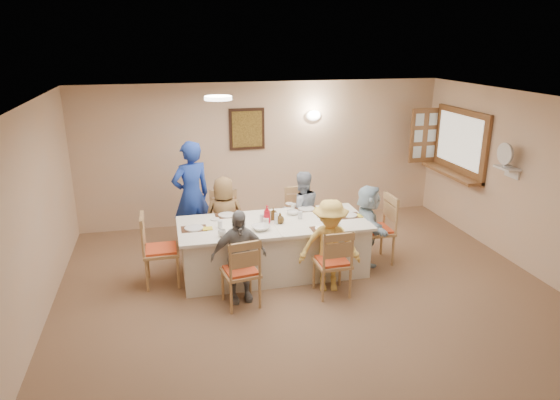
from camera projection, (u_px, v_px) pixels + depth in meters
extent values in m
plane|color=brown|center=(323.00, 316.00, 6.05)|extent=(7.00, 7.00, 0.00)
plane|color=#E0B68C|center=(264.00, 153.00, 8.90)|extent=(6.50, 0.00, 6.50)
plane|color=#E0B68C|center=(14.00, 246.00, 4.95)|extent=(0.00, 7.00, 7.00)
plane|color=white|center=(329.00, 109.00, 5.28)|extent=(7.00, 7.00, 0.00)
cube|color=black|center=(247.00, 129.00, 8.67)|extent=(0.62, 0.04, 0.72)
cube|color=black|center=(247.00, 129.00, 8.64)|extent=(0.52, 0.02, 0.62)
ellipsoid|color=white|center=(314.00, 115.00, 8.84)|extent=(0.26, 0.09, 0.18)
cylinder|color=white|center=(218.00, 98.00, 6.45)|extent=(0.36, 0.36, 0.05)
cube|color=brown|center=(460.00, 143.00, 8.51)|extent=(0.06, 1.50, 1.15)
cube|color=brown|center=(451.00, 173.00, 8.65)|extent=(0.30, 1.50, 0.05)
cube|color=brown|center=(424.00, 135.00, 9.16)|extent=(0.55, 0.04, 1.00)
cube|color=white|center=(507.00, 168.00, 7.28)|extent=(0.22, 0.36, 0.03)
cube|color=white|center=(274.00, 247.00, 7.08)|extent=(2.64, 1.12, 0.76)
imported|color=brown|center=(225.00, 218.00, 7.50)|extent=(0.65, 0.45, 1.27)
imported|color=#8F9BAE|center=(301.00, 211.00, 7.76)|extent=(0.68, 0.56, 1.28)
imported|color=gray|center=(239.00, 256.00, 6.25)|extent=(0.75, 0.40, 1.21)
imported|color=#F2C75A|center=(330.00, 246.00, 6.51)|extent=(1.00, 0.79, 1.26)
imported|color=silver|center=(368.00, 224.00, 7.32)|extent=(1.24, 0.75, 1.20)
imported|color=#1E3CA5|center=(191.00, 196.00, 7.76)|extent=(0.93, 0.86, 1.74)
cube|color=#472B19|center=(235.00, 237.00, 6.44)|extent=(0.37, 0.28, 0.01)
cylinder|color=white|center=(235.00, 236.00, 6.44)|extent=(0.25, 0.25, 0.02)
cube|color=yellow|center=(250.00, 237.00, 6.43)|extent=(0.14, 0.14, 0.01)
cube|color=#472B19|center=(324.00, 229.00, 6.70)|extent=(0.34, 0.25, 0.01)
cylinder|color=white|center=(324.00, 228.00, 6.70)|extent=(0.24, 0.24, 0.01)
cube|color=yellow|center=(338.00, 229.00, 6.70)|extent=(0.14, 0.14, 0.01)
cube|color=#472B19|center=(227.00, 215.00, 7.22)|extent=(0.33, 0.24, 0.01)
cylinder|color=white|center=(227.00, 215.00, 7.21)|extent=(0.24, 0.24, 0.02)
cube|color=yellow|center=(240.00, 215.00, 7.21)|extent=(0.14, 0.14, 0.01)
cube|color=#472B19|center=(306.00, 209.00, 7.48)|extent=(0.34, 0.25, 0.01)
cylinder|color=white|center=(306.00, 208.00, 7.48)|extent=(0.25, 0.25, 0.02)
cube|color=yellow|center=(319.00, 209.00, 7.47)|extent=(0.14, 0.14, 0.01)
cube|color=#472B19|center=(194.00, 229.00, 6.72)|extent=(0.34, 0.25, 0.01)
cylinder|color=white|center=(194.00, 228.00, 6.72)|extent=(0.25, 0.25, 0.02)
cube|color=yellow|center=(208.00, 228.00, 6.71)|extent=(0.13, 0.13, 0.01)
cube|color=#472B19|center=(349.00, 216.00, 7.21)|extent=(0.34, 0.25, 0.01)
cylinder|color=white|center=(349.00, 215.00, 7.20)|extent=(0.23, 0.23, 0.01)
cube|color=yellow|center=(362.00, 215.00, 7.20)|extent=(0.14, 0.14, 0.01)
imported|color=white|center=(222.00, 233.00, 6.46)|extent=(0.16, 0.16, 0.09)
imported|color=white|center=(293.00, 206.00, 7.50)|extent=(0.09, 0.09, 0.08)
imported|color=white|center=(261.00, 228.00, 6.68)|extent=(0.34, 0.34, 0.06)
imported|color=white|center=(293.00, 213.00, 7.26)|extent=(0.21, 0.21, 0.06)
imported|color=red|center=(267.00, 214.00, 6.89)|extent=(0.15, 0.15, 0.26)
imported|color=#4C3514|center=(273.00, 214.00, 7.02)|extent=(0.09, 0.09, 0.19)
imported|color=#4C3514|center=(280.00, 218.00, 6.90)|extent=(0.13, 0.13, 0.15)
cylinder|color=silver|center=(262.00, 218.00, 6.96)|extent=(0.07, 0.07, 0.10)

